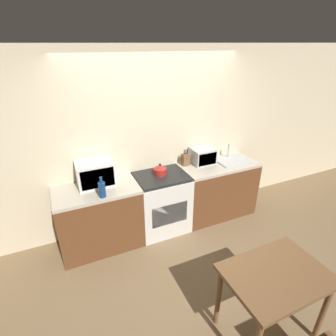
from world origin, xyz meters
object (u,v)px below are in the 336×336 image
stove_range (161,203)px  microwave (95,173)px  bottle (102,189)px  dining_table (275,282)px  toaster_oven (203,156)px  kettle (160,170)px

stove_range → microwave: size_ratio=1.90×
bottle → dining_table: (1.16, -1.69, -0.34)m
microwave → stove_range: bearing=-7.7°
toaster_oven → bottle: bearing=-167.5°
kettle → dining_table: size_ratio=0.21×
toaster_oven → stove_range: bearing=-169.9°
stove_range → kettle: kettle is taller
kettle → microwave: 0.89m
stove_range → microwave: 1.08m
bottle → toaster_oven: bottle is taller
stove_range → bottle: (-0.87, -0.23, 0.56)m
microwave → toaster_oven: bearing=0.6°
microwave → bottle: bearing=-88.4°
kettle → microwave: bearing=174.6°
stove_range → toaster_oven: size_ratio=2.60×
kettle → dining_table: kettle is taller
dining_table → stove_range: bearing=98.8°
kettle → toaster_oven: size_ratio=0.54×
toaster_oven → dining_table: toaster_oven is taller
kettle → toaster_oven: 0.77m
stove_range → microwave: bearing=172.3°
kettle → dining_table: (0.30, -1.95, -0.31)m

